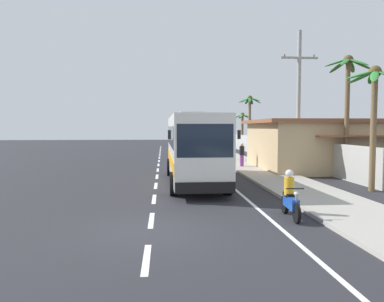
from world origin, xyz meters
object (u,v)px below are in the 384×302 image
Objects in this scene: coach_bus_foreground at (193,146)px; palm_second at (242,123)px; palm_nearest at (250,112)px; motorcycle_trailing at (290,198)px; palm_third at (374,98)px; motorcycle_beside_bus at (209,157)px; roadside_building at (365,144)px; pedestrian_near_kerb at (230,149)px; pedestrian_midwalk at (242,154)px; utility_pole_mid at (299,101)px; palm_fourth at (348,90)px.

palm_second is (9.06, 30.01, 1.55)m from coach_bus_foreground.
motorcycle_trailing is at bearing -100.83° from palm_nearest.
palm_third reaches higher than coach_bus_foreground.
motorcycle_beside_bus is 16.98m from motorcycle_trailing.
pedestrian_near_kerb is at bearing 141.92° from roadside_building.
coach_bus_foreground is 8.95m from palm_third.
roadside_building is (4.13, -17.87, -2.99)m from palm_nearest.
pedestrian_midwalk is 17.69m from palm_nearest.
utility_pole_mid is 1.54× the size of palm_third.
roadside_building is (3.61, 4.39, -3.39)m from palm_fourth.
motorcycle_trailing is at bearing -139.77° from palm_third.
palm_third is at bearing -167.25° from pedestrian_midwalk.
coach_bus_foreground is 1.85× the size of palm_third.
motorcycle_trailing is at bearing -72.30° from coach_bus_foreground.
pedestrian_near_kerb is (2.25, 3.31, 0.42)m from motorcycle_beside_bus.
roadside_building is (10.16, 13.65, 1.12)m from motorcycle_trailing.
pedestrian_midwalk is at bearing 121.67° from utility_pole_mid.
palm_fourth reaches higher than palm_nearest.
coach_bus_foreground reaches higher than pedestrian_midwalk.
roadside_building reaches higher than pedestrian_midwalk.
palm_nearest is 0.42× the size of roadside_building.
palm_second is at bearing 73.19° from coach_bus_foreground.
pedestrian_near_kerb is at bearing 104.27° from utility_pole_mid.
palm_nearest is (1.88, 20.91, 0.16)m from utility_pole_mid.
motorcycle_beside_bus is 0.28× the size of palm_fourth.
palm_second is at bearing 85.49° from palm_nearest.
motorcycle_trailing is 12.06m from utility_pole_mid.
roadside_building is at bearing 9.85° from pedestrian_near_kerb.
roadside_building is (6.01, 3.04, -2.84)m from utility_pole_mid.
palm_second reaches higher than pedestrian_near_kerb.
palm_third is (8.00, -3.29, 2.29)m from coach_bus_foreground.
roadside_building is (8.47, -6.64, 0.70)m from pedestrian_near_kerb.
palm_nearest is 6.54m from palm_second.
roadside_building is (10.73, -3.32, 1.12)m from motorcycle_beside_bus.
motorcycle_trailing is at bearing -46.85° from pedestrian_near_kerb.
palm_nearest reaches higher than pedestrian_near_kerb.
motorcycle_beside_bus is 11.42m from palm_fourth.
coach_bus_foreground is 0.66× the size of roadside_building.
utility_pole_mid is at bearing 68.62° from motorcycle_trailing.
pedestrian_midwalk is 0.19× the size of utility_pole_mid.
motorcycle_trailing is 1.12× the size of pedestrian_near_kerb.
utility_pole_mid is at bearing -27.80° from pedestrian_near_kerb.
motorcycle_beside_bus is 4.03m from pedestrian_near_kerb.
palm_fourth is at bearing -146.33° from pedestrian_midwalk.
palm_nearest is at bearing 103.02° from roadside_building.
palm_second is 0.70× the size of palm_fourth.
pedestrian_near_kerb is 16.42m from palm_third.
motorcycle_beside_bus is 16.49m from palm_nearest.
palm_nearest is 18.58m from roadside_building.
utility_pole_mid reaches higher than palm_second.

